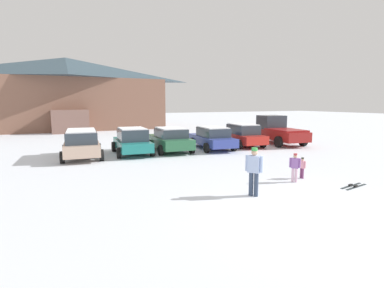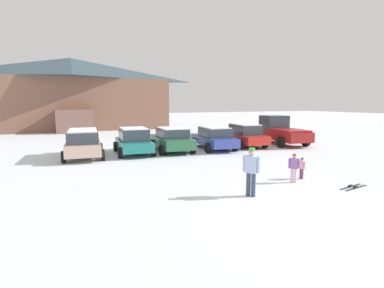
% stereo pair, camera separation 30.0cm
% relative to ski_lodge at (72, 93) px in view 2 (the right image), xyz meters
% --- Properties ---
extents(ground, '(160.00, 160.00, 0.00)m').
position_rel_ski_lodge_xyz_m(ground, '(4.67, -32.90, -4.25)').
color(ground, silver).
extents(ski_lodge, '(22.31, 11.57, 8.40)m').
position_rel_ski_lodge_xyz_m(ski_lodge, '(0.00, 0.00, 0.00)').
color(ski_lodge, brown).
rests_on(ski_lodge, ground).
extents(parked_beige_suv, '(2.48, 4.36, 1.63)m').
position_rel_ski_lodge_xyz_m(parked_beige_suv, '(-0.43, -20.98, -3.37)').
color(parked_beige_suv, tan).
rests_on(parked_beige_suv, ground).
extents(parked_teal_hatchback, '(2.40, 4.30, 1.64)m').
position_rel_ski_lodge_xyz_m(parked_teal_hatchback, '(2.51, -20.89, -3.43)').
color(parked_teal_hatchback, '#1E7B75').
rests_on(parked_teal_hatchback, ground).
extents(parked_green_coupe, '(2.47, 4.55, 1.56)m').
position_rel_ski_lodge_xyz_m(parked_green_coupe, '(5.02, -20.86, -3.45)').
color(parked_green_coupe, '#28613E').
rests_on(parked_green_coupe, ground).
extents(parked_blue_hatchback, '(2.47, 4.73, 1.53)m').
position_rel_ski_lodge_xyz_m(parked_blue_hatchback, '(7.98, -21.18, -3.47)').
color(parked_blue_hatchback, '#344399').
rests_on(parked_blue_hatchback, ground).
extents(parked_red_sedan, '(2.47, 4.86, 1.62)m').
position_rel_ski_lodge_xyz_m(parked_red_sedan, '(10.72, -20.76, -3.43)').
color(parked_red_sedan, red).
rests_on(parked_red_sedan, ground).
extents(pickup_truck, '(2.83, 5.44, 2.15)m').
position_rel_ski_lodge_xyz_m(pickup_truck, '(13.83, -20.94, -3.26)').
color(pickup_truck, maroon).
rests_on(pickup_truck, ground).
extents(skier_adult_in_blue_parka, '(0.42, 0.53, 1.67)m').
position_rel_ski_lodge_xyz_m(skier_adult_in_blue_parka, '(4.17, -30.93, -3.31)').
color(skier_adult_in_blue_parka, '#313F57').
rests_on(skier_adult_in_blue_parka, ground).
extents(skier_child_in_pink_snowsuit, '(0.16, 0.33, 0.89)m').
position_rel_ski_lodge_xyz_m(skier_child_in_pink_snowsuit, '(7.48, -29.85, -3.75)').
color(skier_child_in_pink_snowsuit, '#733864').
rests_on(skier_child_in_pink_snowsuit, ground).
extents(skier_child_in_purple_jacket, '(0.32, 0.34, 1.16)m').
position_rel_ski_lodge_xyz_m(skier_child_in_purple_jacket, '(6.76, -30.16, -3.59)').
color(skier_child_in_purple_jacket, '#DBAFC9').
rests_on(skier_child_in_purple_jacket, ground).
extents(pair_of_skis, '(1.40, 0.52, 0.08)m').
position_rel_ski_lodge_xyz_m(pair_of_skis, '(8.31, -31.64, -4.23)').
color(pair_of_skis, '#222B2E').
rests_on(pair_of_skis, ground).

